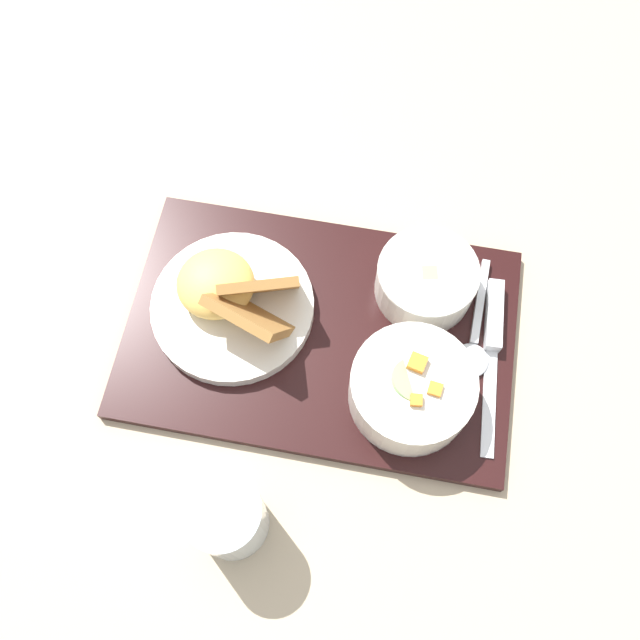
% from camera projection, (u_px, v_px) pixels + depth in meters
% --- Properties ---
extents(ground_plane, '(4.00, 4.00, 0.00)m').
position_uv_depth(ground_plane, '(320.00, 335.00, 0.78)').
color(ground_plane, tan).
extents(serving_tray, '(0.45, 0.30, 0.01)m').
position_uv_depth(serving_tray, '(320.00, 332.00, 0.78)').
color(serving_tray, black).
rests_on(serving_tray, ground_plane).
extents(bowl_salad, '(0.13, 0.13, 0.07)m').
position_uv_depth(bowl_salad, '(412.00, 388.00, 0.71)').
color(bowl_salad, silver).
rests_on(bowl_salad, serving_tray).
extents(bowl_soup, '(0.11, 0.11, 0.05)m').
position_uv_depth(bowl_soup, '(426.00, 279.00, 0.76)').
color(bowl_soup, silver).
rests_on(bowl_soup, serving_tray).
extents(plate_main, '(0.19, 0.19, 0.09)m').
position_uv_depth(plate_main, '(231.00, 299.00, 0.76)').
color(plate_main, silver).
rests_on(plate_main, serving_tray).
extents(knife, '(0.02, 0.20, 0.02)m').
position_uv_depth(knife, '(493.00, 329.00, 0.76)').
color(knife, silver).
rests_on(knife, serving_tray).
extents(spoon, '(0.04, 0.15, 0.01)m').
position_uv_depth(spoon, '(474.00, 337.00, 0.76)').
color(spoon, silver).
rests_on(spoon, serving_tray).
extents(glass_water, '(0.07, 0.07, 0.10)m').
position_uv_depth(glass_water, '(228.00, 518.00, 0.66)').
color(glass_water, silver).
rests_on(glass_water, ground_plane).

